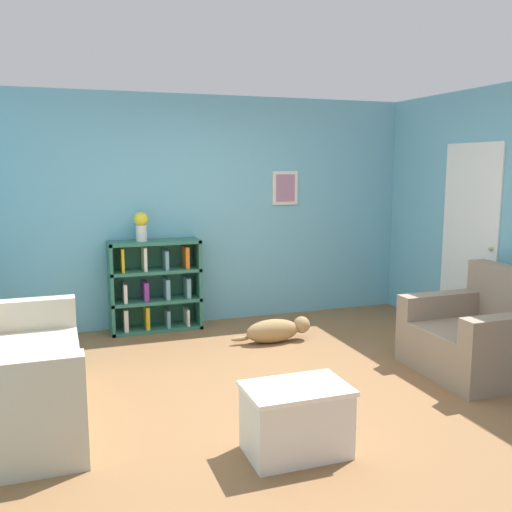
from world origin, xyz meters
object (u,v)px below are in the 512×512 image
bookshelf (155,286)px  coffee_table (296,418)px  dog (276,330)px  vase (141,225)px  recliner_chair (482,336)px  couch (6,379)px

bookshelf → coffee_table: bearing=-83.1°
coffee_table → dog: size_ratio=0.77×
vase → recliner_chair: bearing=-40.4°
recliner_chair → vase: bearing=139.6°
coffee_table → vase: size_ratio=2.07×
vase → couch: bearing=-122.3°
recliner_chair → coffee_table: size_ratio=1.58×
couch → vase: size_ratio=5.41×
couch → bookshelf: size_ratio=1.71×
bookshelf → dog: (1.10, -0.88, -0.37)m
dog → vase: bearing=145.1°
bookshelf → recliner_chair: size_ratio=0.97×
vase → dog: bearing=-34.9°
recliner_chair → dog: (-1.41, 1.39, -0.19)m
couch → recliner_chair: bearing=-3.9°
recliner_chair → dog: size_ratio=1.22×
bookshelf → coffee_table: bookshelf is taller
couch → bookshelf: bookshelf is taller
bookshelf → dog: 1.46m
bookshelf → couch: bearing=-124.6°
couch → recliner_chair: (3.90, -0.27, -0.01)m
coffee_table → vase: 3.23m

